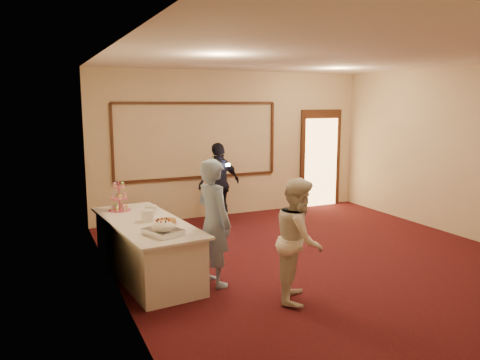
# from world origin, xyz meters

# --- Properties ---
(floor) EXTENTS (7.00, 7.00, 0.00)m
(floor) POSITION_xyz_m (0.00, 0.00, 0.00)
(floor) COLOR black
(floor) RESTS_ON ground
(room_walls) EXTENTS (6.04, 7.04, 3.02)m
(room_walls) POSITION_xyz_m (0.00, 0.00, 2.03)
(room_walls) COLOR beige
(room_walls) RESTS_ON floor
(wall_molding) EXTENTS (3.45, 0.04, 1.55)m
(wall_molding) POSITION_xyz_m (-0.80, 3.47, 1.60)
(wall_molding) COLOR #34200F
(wall_molding) RESTS_ON room_walls
(doorway) EXTENTS (1.05, 0.07, 2.20)m
(doorway) POSITION_xyz_m (2.15, 3.45, 1.08)
(doorway) COLOR #34200F
(doorway) RESTS_ON floor
(buffet_table) EXTENTS (1.15, 2.43, 0.77)m
(buffet_table) POSITION_xyz_m (-2.54, 0.67, 0.39)
(buffet_table) COLOR white
(buffet_table) RESTS_ON floor
(pavlova_tray) EXTENTS (0.48, 0.53, 0.18)m
(pavlova_tray) POSITION_xyz_m (-2.50, -0.06, 0.85)
(pavlova_tray) COLOR silver
(pavlova_tray) RESTS_ON buffet_table
(cupcake_stand) EXTENTS (0.33, 0.33, 0.48)m
(cupcake_stand) POSITION_xyz_m (-2.75, 1.46, 0.94)
(cupcake_stand) COLOR #C34C71
(cupcake_stand) RESTS_ON buffet_table
(plate_stack_a) EXTENTS (0.19, 0.19, 0.15)m
(plate_stack_a) POSITION_xyz_m (-2.52, 0.64, 0.85)
(plate_stack_a) COLOR white
(plate_stack_a) RESTS_ON buffet_table
(plate_stack_b) EXTENTS (0.17, 0.17, 0.14)m
(plate_stack_b) POSITION_xyz_m (-2.39, 0.98, 0.84)
(plate_stack_b) COLOR white
(plate_stack_b) RESTS_ON buffet_table
(tart) EXTENTS (0.30, 0.30, 0.06)m
(tart) POSITION_xyz_m (-2.33, 0.40, 0.80)
(tart) COLOR white
(tart) RESTS_ON buffet_table
(man) EXTENTS (0.53, 0.68, 1.66)m
(man) POSITION_xyz_m (-1.82, -0.01, 0.83)
(man) COLOR #86A3CB
(man) RESTS_ON floor
(woman) EXTENTS (0.87, 0.91, 1.49)m
(woman) POSITION_xyz_m (-1.05, -0.86, 0.74)
(woman) COLOR white
(woman) RESTS_ON floor
(guest) EXTENTS (1.01, 0.61, 1.60)m
(guest) POSITION_xyz_m (-0.61, 2.81, 0.80)
(guest) COLOR black
(guest) RESTS_ON floor
(camera_flash) EXTENTS (0.07, 0.04, 0.05)m
(camera_flash) POSITION_xyz_m (-0.51, 2.60, 1.19)
(camera_flash) COLOR white
(camera_flash) RESTS_ON guest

